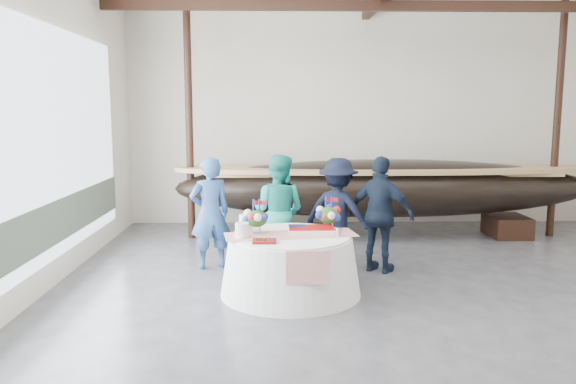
{
  "coord_description": "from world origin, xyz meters",
  "views": [
    {
      "loc": [
        -1.9,
        -6.12,
        2.44
      ],
      "look_at": [
        -1.69,
        2.56,
        1.18
      ],
      "focal_mm": 35.0,
      "sensor_mm": 36.0,
      "label": 1
    }
  ],
  "objects": [
    {
      "name": "guest_woman_blue",
      "position": [
        -2.9,
        2.44,
        0.87
      ],
      "size": [
        0.74,
        0.62,
        1.73
      ],
      "primitive_type": "imported",
      "rotation": [
        0.0,
        0.0,
        3.52
      ],
      "color": "#2B518B",
      "rests_on": "ground"
    },
    {
      "name": "longboat_display",
      "position": [
        0.23,
        4.53,
        0.96
      ],
      "size": [
        8.06,
        1.61,
        1.51
      ],
      "color": "black",
      "rests_on": "ground"
    },
    {
      "name": "banquet_table",
      "position": [
        -1.69,
        1.16,
        0.4
      ],
      "size": [
        1.88,
        1.88,
        0.81
      ],
      "color": "white",
      "rests_on": "ground"
    },
    {
      "name": "wall_back",
      "position": [
        0.0,
        6.0,
        2.25
      ],
      "size": [
        10.0,
        0.02,
        4.5
      ],
      "primitive_type": "cube",
      "color": "silver",
      "rests_on": "ground"
    },
    {
      "name": "guest_man_right",
      "position": [
        -0.3,
        2.16,
        0.88
      ],
      "size": [
        1.1,
        0.94,
        1.77
      ],
      "primitive_type": "imported",
      "rotation": [
        0.0,
        0.0,
        2.55
      ],
      "color": "#131E2F",
      "rests_on": "ground"
    },
    {
      "name": "floor",
      "position": [
        0.0,
        0.0,
        0.0
      ],
      "size": [
        10.0,
        12.0,
        0.01
      ],
      "primitive_type": "cube",
      "color": "#3D3D42",
      "rests_on": "ground"
    },
    {
      "name": "tabletop_items",
      "position": [
        -1.7,
        1.32,
        0.95
      ],
      "size": [
        1.8,
        1.02,
        0.4
      ],
      "color": "#B62312",
      "rests_on": "banquet_table"
    },
    {
      "name": "guest_man_left",
      "position": [
        -0.91,
        2.46,
        0.86
      ],
      "size": [
        1.28,
        1.07,
        1.72
      ],
      "primitive_type": "imported",
      "rotation": [
        0.0,
        0.0,
        2.67
      ],
      "color": "black",
      "rests_on": "ground"
    },
    {
      "name": "guest_woman_teal",
      "position": [
        -1.84,
        2.46,
        0.89
      ],
      "size": [
        1.05,
        0.95,
        1.77
      ],
      "primitive_type": "imported",
      "rotation": [
        0.0,
        0.0,
        2.75
      ],
      "color": "teal",
      "rests_on": "ground"
    },
    {
      "name": "open_bay",
      "position": [
        -4.95,
        1.0,
        1.83
      ],
      "size": [
        0.03,
        7.0,
        3.2
      ],
      "color": "silver",
      "rests_on": "ground"
    }
  ]
}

